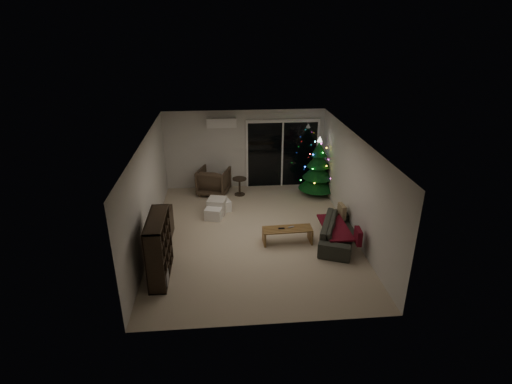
% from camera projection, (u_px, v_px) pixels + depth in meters
% --- Properties ---
extents(room, '(6.50, 7.51, 2.60)m').
position_uv_depth(room, '(265.00, 176.00, 11.12)').
color(room, beige).
rests_on(room, ground).
extents(bookshelf, '(0.50, 1.39, 1.36)m').
position_uv_depth(bookshelf, '(151.00, 248.00, 8.24)').
color(bookshelf, black).
rests_on(bookshelf, floor).
extents(media_cabinet, '(0.46, 1.14, 0.71)m').
position_uv_depth(media_cabinet, '(162.00, 227.00, 9.76)').
color(media_cabinet, black).
rests_on(media_cabinet, floor).
extents(stereo, '(0.36, 0.42, 0.15)m').
position_uv_depth(stereo, '(160.00, 211.00, 9.59)').
color(stereo, black).
rests_on(stereo, media_cabinet).
extents(armchair, '(1.12, 1.14, 0.82)m').
position_uv_depth(armchair, '(214.00, 181.00, 12.36)').
color(armchair, '#3B3225').
rests_on(armchair, floor).
extents(ottoman, '(0.59, 0.59, 0.44)m').
position_uv_depth(ottoman, '(217.00, 206.00, 11.18)').
color(ottoman, beige).
rests_on(ottoman, floor).
extents(cardboard_box_a, '(0.51, 0.44, 0.31)m').
position_uv_depth(cardboard_box_a, '(214.00, 214.00, 10.86)').
color(cardboard_box_a, white).
rests_on(cardboard_box_a, floor).
extents(cardboard_box_b, '(0.53, 0.46, 0.31)m').
position_uv_depth(cardboard_box_b, '(223.00, 206.00, 11.32)').
color(cardboard_box_b, white).
rests_on(cardboard_box_b, floor).
extents(side_table, '(0.48, 0.48, 0.54)m').
position_uv_depth(side_table, '(240.00, 187.00, 12.34)').
color(side_table, black).
rests_on(side_table, floor).
extents(floor_lamp, '(0.28, 0.28, 1.75)m').
position_uv_depth(floor_lamp, '(221.00, 159.00, 12.89)').
color(floor_lamp, black).
rests_on(floor_lamp, floor).
extents(sofa, '(1.39, 2.03, 0.55)m').
position_uv_depth(sofa, '(339.00, 231.00, 9.71)').
color(sofa, '#393C37').
rests_on(sofa, floor).
extents(sofa_throw, '(0.59, 1.36, 0.05)m').
position_uv_depth(sofa_throw, '(335.00, 227.00, 9.65)').
color(sofa_throw, '#4C040F').
rests_on(sofa_throw, sofa).
extents(cushion_a, '(0.14, 0.37, 0.36)m').
position_uv_depth(cushion_a, '(342.00, 211.00, 10.24)').
color(cushion_a, tan).
rests_on(cushion_a, sofa).
extents(cushion_b, '(0.13, 0.37, 0.36)m').
position_uv_depth(cushion_b, '(358.00, 236.00, 9.05)').
color(cushion_b, '#4C040F').
rests_on(cushion_b, sofa).
extents(coffee_table, '(1.22, 0.47, 0.38)m').
position_uv_depth(coffee_table, '(287.00, 235.00, 9.71)').
color(coffee_table, brown).
rests_on(coffee_table, floor).
extents(remote_a, '(0.15, 0.04, 0.02)m').
position_uv_depth(remote_a, '(281.00, 228.00, 9.62)').
color(remote_a, black).
rests_on(remote_a, coffee_table).
extents(remote_b, '(0.15, 0.09, 0.02)m').
position_uv_depth(remote_b, '(291.00, 227.00, 9.68)').
color(remote_b, slate).
rests_on(remote_b, coffee_table).
extents(christmas_tree, '(1.21, 1.21, 1.85)m').
position_uv_depth(christmas_tree, '(318.00, 166.00, 12.11)').
color(christmas_tree, '#104116').
rests_on(christmas_tree, floor).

